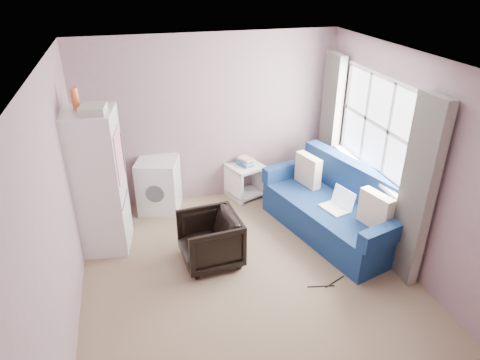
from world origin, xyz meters
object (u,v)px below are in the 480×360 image
at_px(side_table, 245,178).
at_px(armchair, 210,237).
at_px(washing_machine, 159,184).
at_px(sofa, 337,209).
at_px(fridge, 96,182).

bearing_deg(side_table, armchair, -119.66).
relative_size(armchair, washing_machine, 0.88).
distance_m(armchair, side_table, 1.75).
relative_size(side_table, sofa, 0.29).
xyz_separation_m(washing_machine, side_table, (1.34, 0.07, -0.11)).
height_order(fridge, sofa, fridge).
xyz_separation_m(side_table, sofa, (0.94, -1.29, 0.03)).
distance_m(armchair, sofa, 1.81).
relative_size(fridge, washing_machine, 2.60).
bearing_deg(sofa, fridge, 155.53).
bearing_deg(side_table, fridge, -158.96).
height_order(side_table, sofa, sofa).
relative_size(armchair, fridge, 0.34).
relative_size(fridge, side_table, 3.19).
height_order(fridge, side_table, fridge).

